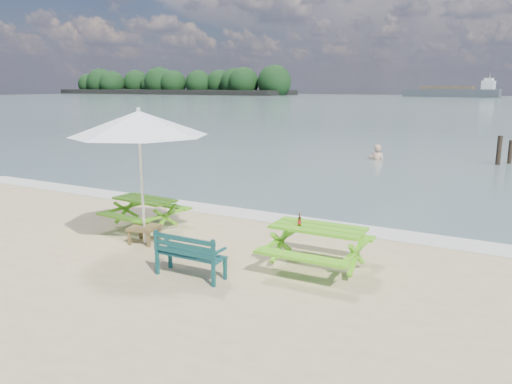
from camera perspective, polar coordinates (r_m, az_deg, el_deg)
The scene contains 11 objects.
sea at distance 91.33m, azimuth 25.71°, elevation 8.93°, with size 300.00×300.00×0.00m, color slate.
foam_strip at distance 12.50m, azimuth 1.34°, elevation -2.85°, with size 22.00×0.90×0.01m, color silver.
island_headland at distance 186.29m, azimuth -9.66°, elevation 11.98°, with size 90.00×22.00×7.60m.
picnic_table_left at distance 11.76m, azimuth -12.53°, elevation -2.44°, with size 1.59×1.74×0.70m.
picnic_table_right at distance 9.04m, azimuth 7.03°, elevation -6.41°, with size 1.67×1.85×0.78m.
park_bench at distance 8.71m, azimuth -7.46°, elevation -8.11°, with size 1.26×0.44×0.77m.
side_table at distance 10.69m, azimuth -12.63°, elevation -4.73°, with size 0.65×0.65×0.36m.
patio_umbrella at distance 10.27m, azimuth -13.22°, elevation 7.63°, with size 3.24×3.24×2.74m.
beer_bottle at distance 8.92m, azimuth 4.99°, elevation -3.36°, with size 0.06×0.06×0.23m.
swimmer at distance 22.72m, azimuth 13.61°, elevation 3.04°, with size 0.74×0.55×1.83m.
mooring_pilings at distance 23.11m, azimuth 26.42°, elevation 3.97°, with size 0.58×0.78×1.41m.
Camera 1 is at (5.58, -6.11, 3.24)m, focal length 35.00 mm.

